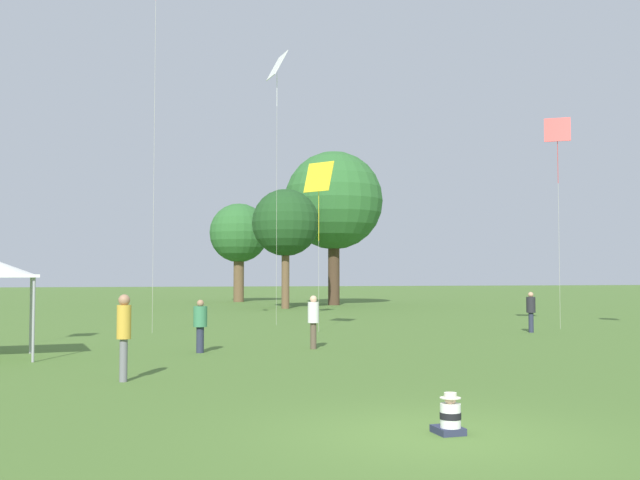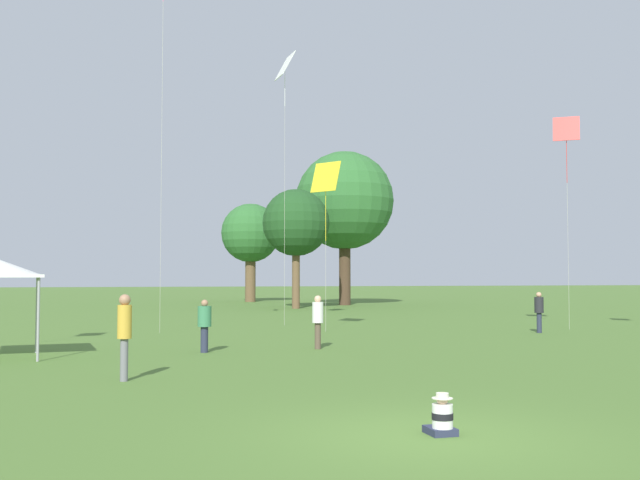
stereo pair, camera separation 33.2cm
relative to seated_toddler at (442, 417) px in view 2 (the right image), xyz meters
name	(u,v)px [view 2 (the right image)]	position (x,y,z in m)	size (l,w,h in m)	color
ground_plane	(424,437)	(-0.29, -0.04, -0.25)	(300.00, 300.00, 0.00)	#4C702D
seated_toddler	(442,417)	(0.00, 0.00, 0.00)	(0.37, 0.46, 0.59)	#282D47
person_standing_0	(539,309)	(11.33, 16.40, 0.69)	(0.41, 0.41, 1.58)	#282D42
person_standing_1	(205,322)	(-2.05, 12.11, 0.65)	(0.55, 0.55, 1.52)	#282D42
person_standing_2	(125,328)	(-4.28, 6.61, 0.87)	(0.32, 0.32, 1.82)	slate
person_standing_4	(318,317)	(1.38, 12.30, 0.72)	(0.48, 0.48, 1.62)	brown
kite_2	(326,180)	(3.44, 19.05, 5.82)	(1.07, 1.25, 6.78)	yellow
kite_3	(566,134)	(13.50, 17.70, 7.91)	(1.05, 0.82, 8.89)	red
kite_5	(285,71)	(2.65, 23.31, 11.30)	(0.76, 1.35, 12.37)	white
distant_tree_1	(251,234)	(6.15, 54.32, 5.61)	(5.09, 5.09, 8.49)	brown
distant_tree_2	(345,201)	(11.95, 45.18, 7.73)	(7.54, 7.54, 11.80)	#473323
distant_tree_3	(296,223)	(6.97, 40.07, 5.58)	(4.60, 4.60, 8.17)	brown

